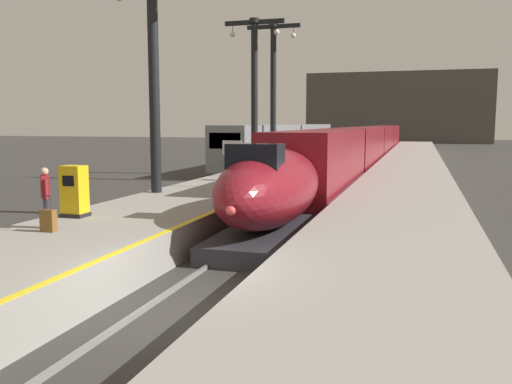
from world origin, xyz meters
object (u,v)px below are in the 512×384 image
regional_train_adjacent (287,141)px  station_column_mid (154,61)px  passenger_near_edge (45,193)px  departure_info_board (232,154)px  ticket_machine_yellow (74,193)px  passenger_far_waiting (231,158)px  highspeed_train_main (367,145)px  station_column_distant (273,80)px  station_column_far (254,79)px  rolling_suitcase (48,220)px  passenger_mid_platform (243,161)px

regional_train_adjacent → station_column_mid: station_column_mid is taller
passenger_near_edge → departure_info_board: size_ratio=0.80×
station_column_mid → ticket_machine_yellow: 7.78m
passenger_far_waiting → ticket_machine_yellow: size_ratio=1.06×
highspeed_train_main → station_column_distant: (-5.90, -11.09, 5.13)m
ticket_machine_yellow → regional_train_adjacent: bearing=93.8°
station_column_far → passenger_near_edge: bearing=-88.2°
regional_train_adjacent → rolling_suitcase: size_ratio=37.27×
station_column_mid → passenger_mid_platform: size_ratio=5.34×
regional_train_adjacent → station_column_far: bearing=-83.2°
station_column_mid → station_column_distant: bearing=90.0°
regional_train_adjacent → departure_info_board: 30.31m
departure_info_board → station_column_distant: bearing=98.6°
station_column_mid → station_column_distant: (0.00, 19.00, 0.61)m
passenger_mid_platform → station_column_mid: bearing=-110.2°
regional_train_adjacent → station_column_distant: size_ratio=3.60×
ticket_machine_yellow → rolling_suitcase: bearing=-71.5°
rolling_suitcase → passenger_near_edge: bearing=132.0°
regional_train_adjacent → ticket_machine_yellow: (2.55, -38.78, -0.34)m
highspeed_train_main → regional_train_adjacent: bearing=162.9°
regional_train_adjacent → passenger_far_waiting: size_ratio=21.66×
highspeed_train_main → rolling_suitcase: (-4.80, -38.53, -0.61)m
station_column_mid → departure_info_board: bearing=47.0°
passenger_near_edge → passenger_far_waiting: size_ratio=1.00×
regional_train_adjacent → passenger_far_waiting: (2.90, -25.03, -0.09)m
regional_train_adjacent → passenger_near_edge: regional_train_adjacent is taller
station_column_mid → passenger_far_waiting: 8.80m
highspeed_train_main → station_column_mid: size_ratio=8.48×
regional_train_adjacent → station_column_far: 19.10m
station_column_far → ticket_machine_yellow: (0.35, -20.39, -5.03)m
departure_info_board → ticket_machine_yellow: bearing=-103.5°
station_column_distant → passenger_far_waiting: bearing=-86.5°
station_column_mid → station_column_distant: station_column_distant is taller
passenger_far_waiting → station_column_distant: bearing=93.5°
passenger_near_edge → departure_info_board: bearing=80.7°
highspeed_train_main → departure_info_board: bearing=-97.1°
passenger_mid_platform → rolling_suitcase: size_ratio=1.72×
regional_train_adjacent → highspeed_train_main: bearing=-17.1°
station_column_mid → rolling_suitcase: (1.10, -8.43, -5.14)m
station_column_far → passenger_near_edge: station_column_far is taller
highspeed_train_main → passenger_mid_platform: 24.88m
highspeed_train_main → station_column_far: 17.63m
highspeed_train_main → departure_info_board: (-3.44, -27.45, 0.59)m
station_column_distant → highspeed_train_main: bearing=62.0°
regional_train_adjacent → passenger_far_waiting: 25.20m
station_column_mid → ticket_machine_yellow: (0.35, -6.18, -4.70)m
passenger_near_edge → passenger_mid_platform: bearing=84.4°
rolling_suitcase → ticket_machine_yellow: ticket_machine_yellow is taller
rolling_suitcase → station_column_distant: bearing=92.3°
station_column_mid → passenger_near_edge: station_column_mid is taller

